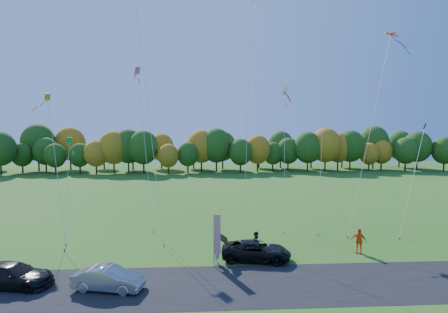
{
  "coord_description": "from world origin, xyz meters",
  "views": [
    {
      "loc": [
        -1.77,
        -24.17,
        9.11
      ],
      "look_at": [
        0.0,
        6.0,
        7.0
      ],
      "focal_mm": 28.0,
      "sensor_mm": 36.0,
      "label": 1
    }
  ],
  "objects": [
    {
      "name": "kite_parafoil_orange",
      "position": [
        10.52,
        10.89,
        15.73
      ],
      "size": [
        6.55,
        11.66,
        31.86
      ],
      "color": "#4C3F33",
      "rests_on": "ground"
    },
    {
      "name": "black_suv",
      "position": [
        1.95,
        -0.04,
        0.68
      ],
      "size": [
        5.21,
        3.08,
        1.36
      ],
      "primitive_type": "imported",
      "rotation": [
        0.0,
        0.0,
        1.4
      ],
      "color": "black",
      "rests_on": "ground"
    },
    {
      "name": "asphalt_strip",
      "position": [
        0.0,
        -4.0,
        0.01
      ],
      "size": [
        90.0,
        6.0,
        0.01
      ],
      "primitive_type": "cube",
      "color": "black",
      "rests_on": "ground"
    },
    {
      "name": "person_tailgate_b",
      "position": [
        2.14,
        1.07,
        0.86
      ],
      "size": [
        1.04,
        1.06,
        1.73
      ],
      "primitive_type": "imported",
      "rotation": [
        0.0,
        0.0,
        0.87
      ],
      "color": "gray",
      "rests_on": "ground"
    },
    {
      "name": "kite_parafoil_rainbow",
      "position": [
        14.5,
        8.8,
        9.94
      ],
      "size": [
        9.42,
        9.02,
        20.23
      ],
      "color": "#4C3F33",
      "rests_on": "ground"
    },
    {
      "name": "feather_flag",
      "position": [
        -0.92,
        -1.02,
        2.22
      ],
      "size": [
        0.48,
        0.15,
        3.64
      ],
      "color": "#999999",
      "rests_on": "ground"
    },
    {
      "name": "kite_diamond_yellow",
      "position": [
        -14.96,
        7.68,
        6.38
      ],
      "size": [
        4.84,
        8.04,
        13.22
      ],
      "color": "#4C3F33",
      "rests_on": "ground"
    },
    {
      "name": "silver_sedan",
      "position": [
        -7.28,
        -4.19,
        0.67
      ],
      "size": [
        4.27,
        2.22,
        1.34
      ],
      "primitive_type": "imported",
      "rotation": [
        0.0,
        0.0,
        1.36
      ],
      "color": "#A4A4A9",
      "rests_on": "ground"
    },
    {
      "name": "kite_delta_blue",
      "position": [
        -7.25,
        8.66,
        14.86
      ],
      "size": [
        6.34,
        11.93,
        30.86
      ],
      "color": "#4C3F33",
      "rests_on": "ground"
    },
    {
      "name": "dark_truck_a",
      "position": [
        -13.08,
        -3.44,
        0.69
      ],
      "size": [
        4.96,
        2.56,
        1.38
      ],
      "primitive_type": "imported",
      "rotation": [
        0.0,
        0.0,
        1.43
      ],
      "color": "black",
      "rests_on": "ground"
    },
    {
      "name": "person_east",
      "position": [
        9.88,
        0.95,
        0.94
      ],
      "size": [
        1.15,
        1.06,
        1.89
      ],
      "primitive_type": "imported",
      "rotation": [
        0.0,
        0.0,
        -0.68
      ],
      "color": "orange",
      "rests_on": "ground"
    },
    {
      "name": "ground",
      "position": [
        0.0,
        0.0,
        0.0
      ],
      "size": [
        160.0,
        160.0,
        0.0
      ],
      "primitive_type": "plane",
      "color": "#275A17"
    },
    {
      "name": "kite_delta_red",
      "position": [
        2.3,
        7.56,
        12.55
      ],
      "size": [
        2.88,
        9.15,
        25.16
      ],
      "color": "#4C3F33",
      "rests_on": "ground"
    },
    {
      "name": "tree_line",
      "position": [
        0.0,
        55.0,
        0.0
      ],
      "size": [
        116.0,
        12.0,
        10.0
      ],
      "primitive_type": null,
      "color": "#1E4711",
      "rests_on": "ground"
    },
    {
      "name": "kite_diamond_white",
      "position": [
        6.12,
        9.38,
        6.9
      ],
      "size": [
        2.11,
        6.85,
        14.28
      ],
      "color": "#4C3F33",
      "rests_on": "ground"
    },
    {
      "name": "person_tailgate_a",
      "position": [
        -0.87,
        -0.56,
        0.85
      ],
      "size": [
        0.56,
        0.71,
        1.69
      ],
      "primitive_type": "imported",
      "rotation": [
        0.0,
        0.0,
        1.29
      ],
      "color": "white",
      "rests_on": "ground"
    },
    {
      "name": "kite_diamond_green",
      "position": [
        -13.21,
        5.5,
        4.31
      ],
      "size": [
        2.12,
        6.37,
        8.96
      ],
      "color": "#4C3F33",
      "rests_on": "ground"
    },
    {
      "name": "kite_diamond_pink",
      "position": [
        -7.49,
        10.23,
        7.91
      ],
      "size": [
        3.02,
        6.94,
        16.3
      ],
      "color": "#4C3F33",
      "rests_on": "ground"
    },
    {
      "name": "kite_diamond_blue_low",
      "position": [
        17.3,
        6.36,
        4.93
      ],
      "size": [
        5.44,
        5.17,
        10.27
      ],
      "color": "#4C3F33",
      "rests_on": "ground"
    }
  ]
}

